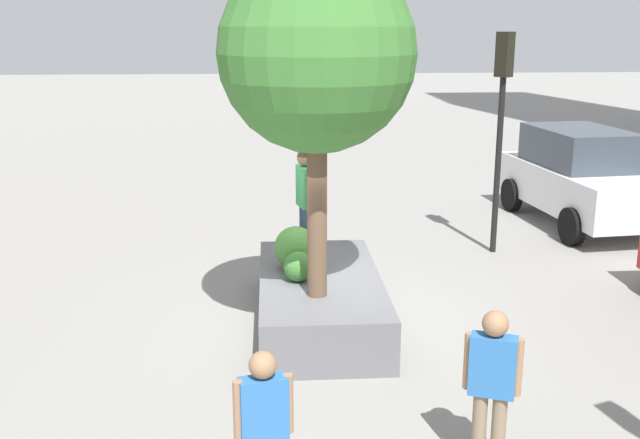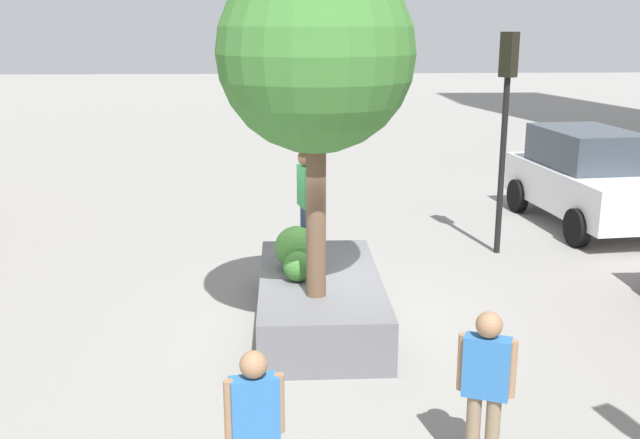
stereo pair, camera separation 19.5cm
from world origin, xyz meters
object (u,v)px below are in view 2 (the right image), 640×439
Objects in this scene: skateboard at (307,258)px; skateboarder at (306,196)px; traffic_light_median at (506,105)px; police_car at (587,178)px; plaza_tree at (316,55)px; planter_ledge at (320,300)px; bystander_watching at (486,380)px; pedestrian_crossing at (255,422)px.

skateboarder is at bearing 9.46° from skateboard.
skateboarder is 4.97m from traffic_light_median.
police_car reaches higher than skateboard.
planter_ledge is at bearing 173.20° from plaza_tree.
skateboarder is 0.41× the size of traffic_light_median.
planter_ledge is 5.80m from traffic_light_median.
skateboarder is at bearing -166.87° from planter_ledge.
plaza_tree reaches higher than skateboarder.
police_car is at bearing 128.11° from traffic_light_median.
bystander_watching reaches higher than skateboard.
skateboard reaches higher than planter_ledge.
bystander_watching is (7.52, -2.31, -1.98)m from traffic_light_median.
planter_ledge is 3.83m from plaza_tree.
skateboard is at bearing -166.87° from planter_ledge.
skateboarder is (0.00, 0.00, 1.04)m from skateboard.
bystander_watching is (4.77, 1.67, -0.86)m from skateboarder.
skateboarder is (-0.76, -0.18, 1.48)m from planter_ledge.
police_car reaches higher than bystander_watching.
pedestrian_crossing is at bearing -74.91° from bystander_watching.
plaza_tree is at bearing 169.03° from pedestrian_crossing.
skateboarder is at bearing -53.90° from police_car.
skateboard is at bearing -177.05° from plaza_tree.
skateboard is 0.47× the size of bystander_watching.
plaza_tree is at bearing -153.52° from bystander_watching.
planter_ledge is 0.90m from skateboard.
traffic_light_median reaches higher than planter_ledge.
bystander_watching is at bearing -17.06° from traffic_light_median.
pedestrian_crossing is at bearing -29.63° from traffic_light_median.
bystander_watching reaches higher than planter_ledge.
skateboard is 0.47× the size of skateboarder.
planter_ledge is 4.68× the size of skateboard.
police_car is 2.95× the size of pedestrian_crossing.
police_car is (-6.37, 6.49, -3.01)m from plaza_tree.
skateboard is 1.04m from skateboarder.
plaza_tree is (0.81, -0.10, 3.74)m from planter_ledge.
plaza_tree is at bearing -6.80° from planter_ledge.
traffic_light_median is (-3.52, 3.80, 2.61)m from planter_ledge.
traffic_light_median is at bearing 162.94° from bystander_watching.
pedestrian_crossing is (3.82, -0.74, -3.16)m from plaza_tree.
police_car is 1.12× the size of traffic_light_median.
planter_ledge is 2.18× the size of skateboarder.
skateboarder reaches higher than police_car.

